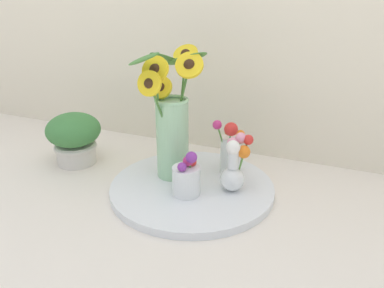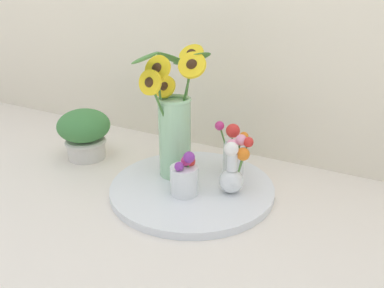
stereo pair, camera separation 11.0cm
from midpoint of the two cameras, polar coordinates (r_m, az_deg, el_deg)
ground_plane at (r=1.09m, az=1.72°, el=-9.76°), size 6.00×6.00×0.00m
serving_tray at (r=1.17m, az=2.72°, el=-6.71°), size 0.50×0.50×0.02m
mason_jar_sunflowers at (r=1.16m, az=0.02°, el=3.40°), size 0.22×0.29×0.42m
vase_small_center at (r=1.09m, az=1.80°, el=-5.04°), size 0.08×0.09×0.14m
vase_bulb_right at (r=1.10m, az=9.23°, el=-3.75°), size 0.08×0.09×0.17m
vase_small_back at (r=1.20m, az=8.96°, el=-1.13°), size 0.09×0.10×0.19m
potted_plant at (r=1.40m, az=-13.92°, el=1.76°), size 0.19×0.19×0.18m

